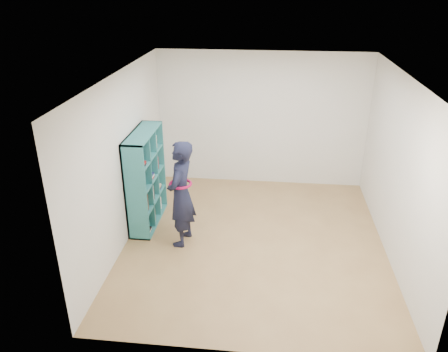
# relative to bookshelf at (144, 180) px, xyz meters

# --- Properties ---
(floor) EXTENTS (4.50, 4.50, 0.00)m
(floor) POSITION_rel_bookshelf_xyz_m (1.84, -0.43, -0.78)
(floor) COLOR olive
(floor) RESTS_ON ground
(ceiling) EXTENTS (4.50, 4.50, 0.00)m
(ceiling) POSITION_rel_bookshelf_xyz_m (1.84, -0.43, 1.82)
(ceiling) COLOR white
(ceiling) RESTS_ON wall_back
(wall_left) EXTENTS (0.02, 4.50, 2.60)m
(wall_left) POSITION_rel_bookshelf_xyz_m (-0.16, -0.43, 0.52)
(wall_left) COLOR silver
(wall_left) RESTS_ON floor
(wall_right) EXTENTS (0.02, 4.50, 2.60)m
(wall_right) POSITION_rel_bookshelf_xyz_m (3.84, -0.43, 0.52)
(wall_right) COLOR silver
(wall_right) RESTS_ON floor
(wall_back) EXTENTS (4.00, 0.02, 2.60)m
(wall_back) POSITION_rel_bookshelf_xyz_m (1.84, 1.82, 0.52)
(wall_back) COLOR silver
(wall_back) RESTS_ON floor
(wall_front) EXTENTS (4.00, 0.02, 2.60)m
(wall_front) POSITION_rel_bookshelf_xyz_m (1.84, -2.68, 0.52)
(wall_front) COLOR silver
(wall_front) RESTS_ON floor
(bookshelf) EXTENTS (0.35, 1.20, 1.60)m
(bookshelf) POSITION_rel_bookshelf_xyz_m (0.00, 0.00, 0.00)
(bookshelf) COLOR #287C74
(bookshelf) RESTS_ON floor
(person) EXTENTS (0.48, 0.66, 1.68)m
(person) POSITION_rel_bookshelf_xyz_m (0.72, -0.55, 0.06)
(person) COLOR black
(person) RESTS_ON floor
(smartphone) EXTENTS (0.02, 0.10, 0.13)m
(smartphone) POSITION_rel_bookshelf_xyz_m (0.58, -0.46, 0.17)
(smartphone) COLOR silver
(smartphone) RESTS_ON person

